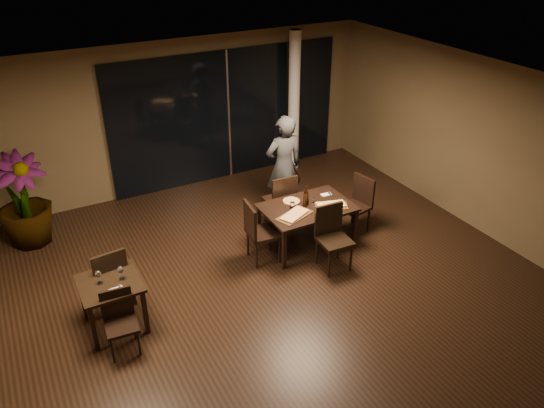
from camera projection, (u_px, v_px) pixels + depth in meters
The scene contains 31 objects.
ground at pixel (278, 286), 8.16m from camera, with size 8.00×8.00×0.00m, color black.
wall_back at pixel (180, 115), 10.55m from camera, with size 8.00×0.10×3.00m, color brown.
wall_right at pixel (484, 147), 9.11m from camera, with size 0.10×8.00×3.00m, color brown.
ceiling at pixel (279, 96), 6.69m from camera, with size 8.00×8.00×0.04m, color white.
window_panel at pixel (228, 115), 10.96m from camera, with size 5.00×0.06×2.70m, color black.
column at pixel (294, 102), 11.23m from camera, with size 0.24×0.24×3.00m, color silver.
main_table at pixel (307, 210), 8.86m from camera, with size 1.50×1.00×0.75m.
side_table at pixel (111, 290), 7.09m from camera, with size 0.80×0.80×0.75m.
chair_main_far at pixel (281, 198), 9.41m from camera, with size 0.51×0.51×1.05m.
chair_main_near at pixel (332, 233), 8.39m from camera, with size 0.52×0.52×1.05m.
chair_main_left at pixel (258, 230), 8.48m from camera, with size 0.54×0.54×1.06m.
chair_main_right at pixel (358, 201), 9.36m from camera, with size 0.55×0.55×1.02m.
chair_side_far at pixel (109, 276), 7.44m from camera, with size 0.52×0.52×1.03m.
chair_side_near at pixel (120, 318), 6.81m from camera, with size 0.44×0.44×0.87m.
diner at pixel (284, 166), 9.69m from camera, with size 0.66×0.44×1.94m, color #2A2C2E.
potted_plant at pixel (23, 201), 8.87m from camera, with size 0.88×0.88×1.62m, color #1E4918.
pizza_board_left at pixel (294, 216), 8.55m from camera, with size 0.62×0.31×0.01m, color #472D16.
pizza_board_right at pixel (331, 206), 8.84m from camera, with size 0.54×0.27×0.01m, color #4E2E19.
oblong_pizza_left at pixel (294, 215), 8.54m from camera, with size 0.49×0.23×0.02m, color #6C090A, non-canonical shape.
oblong_pizza_right at pixel (331, 205), 8.83m from camera, with size 0.46×0.21×0.02m, color maroon, non-canonical shape.
round_pizza at pixel (291, 201), 8.97m from camera, with size 0.28×0.28×0.01m, color #B62014.
bottle_a at pixel (305, 198), 8.75m from camera, with size 0.07×0.07×0.31m, color black, non-canonical shape.
bottle_b at pixel (307, 198), 8.82m from camera, with size 0.06×0.06×0.26m, color black, non-canonical shape.
bottle_c at pixel (306, 195), 8.81m from camera, with size 0.08×0.08×0.34m, color black, non-canonical shape.
tumbler_left at pixel (292, 205), 8.77m from camera, with size 0.08×0.08×0.10m, color white.
tumbler_right at pixel (314, 200), 8.94m from camera, with size 0.07×0.07×0.08m, color white.
napkin_near at pixel (339, 202), 8.95m from camera, with size 0.18×0.10×0.01m, color white.
napkin_far at pixel (326, 195), 9.18m from camera, with size 0.18×0.10×0.01m, color white.
wine_glass_a at pixel (99, 277), 6.97m from camera, with size 0.08×0.08×0.19m, color white, non-canonical shape.
wine_glass_b at pixel (121, 273), 7.05m from camera, with size 0.08×0.08×0.19m, color white, non-canonical shape.
side_napkin at pixel (116, 290), 6.87m from camera, with size 0.18×0.11×0.01m, color white.
Camera 1 is at (-3.18, -5.69, 5.08)m, focal length 35.00 mm.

